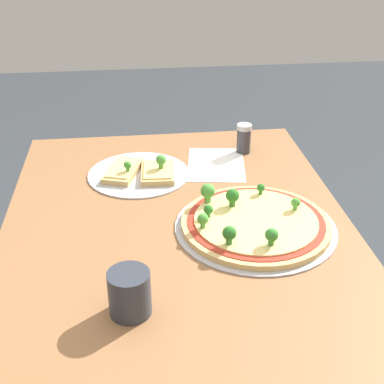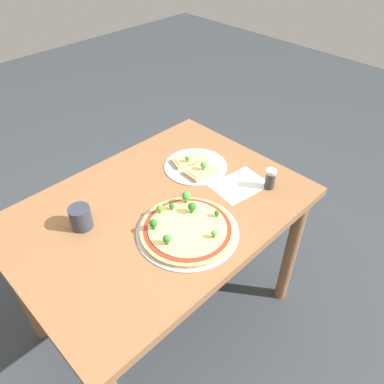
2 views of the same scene
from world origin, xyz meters
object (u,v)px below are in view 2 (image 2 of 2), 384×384
(condiment_shaker, at_px, (270,179))
(drinking_cup, at_px, (81,217))
(dining_table, at_px, (160,225))
(pizza_tray_whole, at_px, (187,228))
(pizza_tray_slice, at_px, (196,165))

(condiment_shaker, bearing_deg, drinking_cup, -27.45)
(dining_table, height_order, condiment_shaker, condiment_shaker)
(pizza_tray_whole, bearing_deg, dining_table, -93.85)
(dining_table, distance_m, pizza_tray_slice, 0.32)
(pizza_tray_whole, xyz_separation_m, pizza_tray_slice, (-0.30, -0.25, -0.00))
(pizza_tray_slice, bearing_deg, condiment_shaker, 110.63)
(pizza_tray_slice, bearing_deg, drinking_cup, -3.76)
(dining_table, distance_m, drinking_cup, 0.33)
(pizza_tray_slice, xyz_separation_m, drinking_cup, (0.56, -0.04, 0.03))
(pizza_tray_slice, height_order, drinking_cup, drinking_cup)
(pizza_tray_whole, height_order, condiment_shaker, condiment_shaker)
(pizza_tray_slice, distance_m, condiment_shaker, 0.34)
(drinking_cup, xyz_separation_m, condiment_shaker, (-0.68, 0.35, 0.00))
(dining_table, distance_m, condiment_shaker, 0.49)
(pizza_tray_whole, height_order, drinking_cup, drinking_cup)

